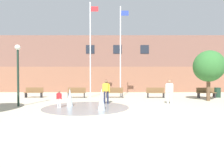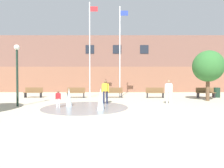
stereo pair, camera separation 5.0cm
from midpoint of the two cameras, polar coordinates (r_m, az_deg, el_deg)
name	(u,v)px [view 2 (the right image)]	position (r m, az deg, el deg)	size (l,w,h in m)	color
ground_plane	(133,132)	(5.60, 7.22, -15.38)	(100.00, 100.00, 0.00)	#BCB299
library_building	(117,66)	(25.63, 1.58, 6.00)	(36.00, 6.05, 7.34)	brown
splash_fountain	(85,102)	(10.25, -8.64, -5.69)	(5.00, 5.00, 1.16)	gray
park_bench_far_left	(34,92)	(17.36, -24.14, -2.48)	(1.60, 0.44, 0.91)	#28282D
park_bench_under_left_flagpole	(76,92)	(15.97, -11.52, -2.71)	(1.60, 0.44, 0.91)	#28282D
park_bench_center	(114,92)	(15.70, 0.73, -2.75)	(1.60, 0.44, 0.91)	#28282D
park_bench_under_right_flagpole	(155,92)	(16.06, 14.02, -2.70)	(1.60, 0.44, 0.91)	#28282D
park_bench_near_trashcan	(206,92)	(17.70, 28.35, -2.45)	(1.60, 0.44, 0.91)	#28282D
adult_watching	(106,90)	(11.81, -1.99, -1.91)	(0.50, 0.31, 1.59)	#1E233D
adult_in_red	(169,90)	(12.22, 18.19, -1.87)	(0.50, 0.30, 1.59)	silver
child_with_pink_shirt	(58,98)	(10.58, -16.98, -4.28)	(0.31, 0.18, 0.99)	silver
flagpole_left	(90,47)	(16.61, -7.03, 11.85)	(0.80, 0.10, 8.76)	silver
flagpole_right	(120,49)	(16.47, 2.85, 11.26)	(0.80, 0.10, 8.38)	silver
lamp_post_left_lane	(17,66)	(12.03, -28.41, 5.20)	(0.32, 0.32, 3.73)	#192D23
trash_can	(217,93)	(18.59, 31.13, -2.40)	(0.56, 0.56, 0.90)	#193323
street_tree_near_building	(208,66)	(15.26, 29.00, 5.07)	(2.24, 2.24, 3.84)	brown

